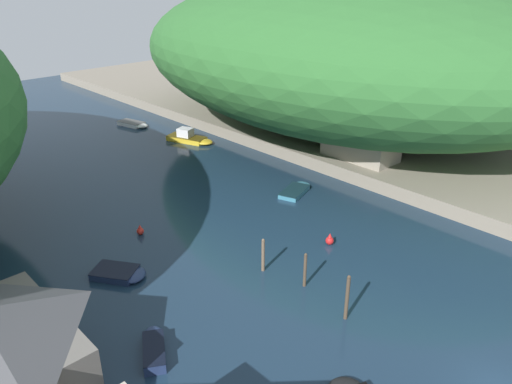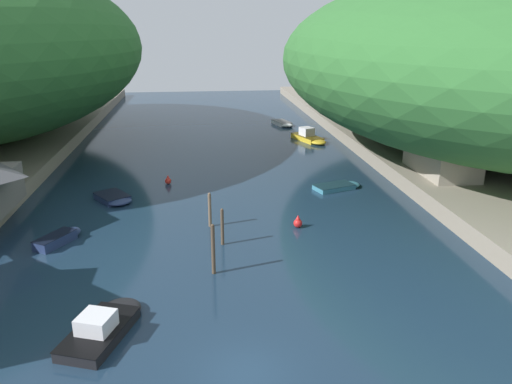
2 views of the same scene
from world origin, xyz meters
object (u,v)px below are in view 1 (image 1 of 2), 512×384
(right_bank_cottage, at_px, (362,133))
(boat_red_skiff, at_px, (134,124))
(boat_yellow_tender, at_px, (154,347))
(channel_buoy_near, at_px, (330,240))
(boat_moored_right, at_px, (121,273))
(boat_cabin_cruiser, at_px, (190,138))
(channel_buoy_far, at_px, (140,231))
(boat_near_quay, at_px, (296,190))

(right_bank_cottage, bearing_deg, boat_red_skiff, 106.72)
(boat_yellow_tender, distance_m, channel_buoy_near, 16.80)
(boat_moored_right, relative_size, channel_buoy_near, 4.34)
(boat_cabin_cruiser, bearing_deg, channel_buoy_near, 55.55)
(boat_moored_right, relative_size, channel_buoy_far, 4.80)
(boat_cabin_cruiser, height_order, channel_buoy_far, boat_cabin_cruiser)
(boat_cabin_cruiser, distance_m, boat_near_quay, 19.36)
(boat_cabin_cruiser, distance_m, channel_buoy_near, 28.75)
(boat_yellow_tender, bearing_deg, right_bank_cottage, 46.16)
(boat_yellow_tender, distance_m, channel_buoy_far, 14.14)
(boat_yellow_tender, bearing_deg, channel_buoy_far, 92.49)
(boat_moored_right, relative_size, boat_yellow_tender, 1.13)
(right_bank_cottage, bearing_deg, boat_cabin_cruiser, 110.93)
(channel_buoy_far, bearing_deg, channel_buoy_near, -49.53)
(boat_cabin_cruiser, height_order, boat_red_skiff, boat_cabin_cruiser)
(boat_yellow_tender, distance_m, boat_red_skiff, 45.13)
(right_bank_cottage, relative_size, channel_buoy_far, 9.28)
(boat_red_skiff, height_order, boat_near_quay, boat_red_skiff)
(boat_moored_right, bearing_deg, channel_buoy_near, 118.77)
(right_bank_cottage, distance_m, boat_moored_right, 29.31)
(boat_near_quay, height_order, channel_buoy_near, channel_buoy_near)
(boat_cabin_cruiser, distance_m, boat_red_skiff, 10.82)
(right_bank_cottage, xyz_separation_m, boat_near_quay, (-9.22, 0.69, -3.88))
(boat_red_skiff, bearing_deg, channel_buoy_near, 67.47)
(right_bank_cottage, relative_size, boat_red_skiff, 1.69)
(boat_near_quay, bearing_deg, boat_yellow_tender, -86.29)
(right_bank_cottage, bearing_deg, boat_near_quay, 175.73)
(channel_buoy_far, bearing_deg, boat_yellow_tender, -118.52)
(boat_moored_right, bearing_deg, right_bank_cottage, 147.02)
(right_bank_cottage, xyz_separation_m, boat_cabin_cruiser, (-7.64, 19.98, -3.61))
(boat_red_skiff, xyz_separation_m, channel_buoy_far, (-15.56, -26.80, 0.08))
(boat_moored_right, height_order, boat_yellow_tender, boat_yellow_tender)
(channel_buoy_near, relative_size, channel_buoy_far, 1.11)
(boat_moored_right, xyz_separation_m, boat_yellow_tender, (-2.48, -8.04, 0.07))
(boat_cabin_cruiser, bearing_deg, channel_buoy_far, 23.07)
(boat_cabin_cruiser, bearing_deg, boat_yellow_tender, 29.91)
(boat_cabin_cruiser, bearing_deg, boat_near_quay, 65.19)
(right_bank_cottage, distance_m, boat_cabin_cruiser, 21.70)
(boat_red_skiff, distance_m, boat_near_quay, 30.00)
(right_bank_cottage, distance_m, boat_red_skiff, 32.27)
(right_bank_cottage, distance_m, boat_near_quay, 10.03)
(boat_near_quay, relative_size, channel_buoy_near, 4.87)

